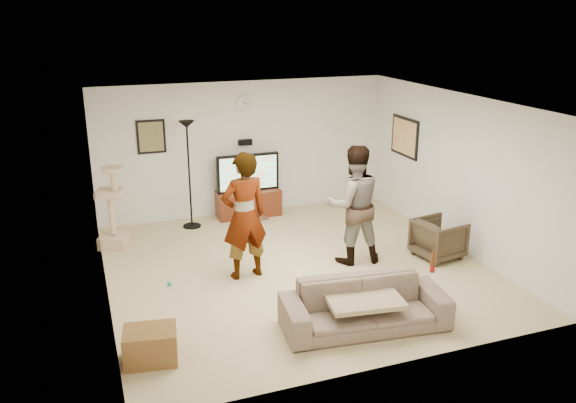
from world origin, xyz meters
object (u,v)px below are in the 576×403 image
object	(u,v)px
tv	(248,173)
floor_lamp	(189,175)
person_left	(244,216)
armchair	(439,239)
sofa	(365,305)
cat_tree	(111,207)
beer_bottle	(433,263)
side_table	(151,345)
tv_stand	(249,203)
person_right	(353,205)

from	to	relation	value
tv	floor_lamp	world-z (taller)	floor_lamp
tv	person_left	xyz separation A→B (m)	(-0.79, -2.52, 0.09)
person_left	armchair	bearing A→B (deg)	165.33
armchair	sofa	bearing A→B (deg)	116.71
cat_tree	sofa	bearing A→B (deg)	-54.13
person_left	beer_bottle	bearing A→B (deg)	127.47
tv	beer_bottle	size ratio (longest dim) A/B	4.72
beer_bottle	side_table	bearing A→B (deg)	177.39
tv_stand	beer_bottle	size ratio (longest dim) A/B	4.76
armchair	side_table	xyz separation A→B (m)	(-4.64, -1.36, -0.12)
side_table	armchair	bearing A→B (deg)	16.32
sofa	armchair	xyz separation A→B (m)	(2.07, 1.52, 0.02)
floor_lamp	cat_tree	distance (m)	1.49
cat_tree	person_right	world-z (taller)	person_right
person_left	beer_bottle	world-z (taller)	person_left
floor_lamp	beer_bottle	world-z (taller)	floor_lamp
tv	cat_tree	distance (m)	2.61
person_right	armchair	distance (m)	1.51
armchair	tv	bearing A→B (deg)	28.34
floor_lamp	armchair	xyz separation A→B (m)	(3.38, -2.68, -0.65)
sofa	armchair	bearing A→B (deg)	42.64
tv	person_left	bearing A→B (deg)	-107.41
sofa	beer_bottle	world-z (taller)	beer_bottle
tv_stand	person_left	xyz separation A→B (m)	(-0.79, -2.52, 0.69)
floor_lamp	sofa	world-z (taller)	floor_lamp
tv	armchair	xyz separation A→B (m)	(2.25, -2.90, -0.53)
person_left	cat_tree	bearing A→B (deg)	-54.36
tv_stand	person_right	world-z (taller)	person_right
tv	person_left	world-z (taller)	person_left
floor_lamp	armchair	distance (m)	4.36
tv_stand	floor_lamp	world-z (taller)	floor_lamp
floor_lamp	person_right	size ratio (longest dim) A/B	1.04
armchair	side_table	world-z (taller)	armchair
floor_lamp	person_left	xyz separation A→B (m)	(0.34, -2.31, -0.02)
tv	side_table	distance (m)	4.92
person_right	side_table	distance (m)	3.78
cat_tree	tv_stand	bearing A→B (deg)	15.38
tv	floor_lamp	size ratio (longest dim) A/B	0.61
floor_lamp	person_left	size ratio (longest dim) A/B	1.03
person_left	armchair	size ratio (longest dim) A/B	2.73
tv	person_right	distance (m)	2.71
tv	armchair	bearing A→B (deg)	-52.17
beer_bottle	cat_tree	bearing A→B (deg)	134.22
tv	sofa	size ratio (longest dim) A/B	0.58
floor_lamp	side_table	world-z (taller)	floor_lamp
person_left	armchair	distance (m)	3.13
cat_tree	person_left	world-z (taller)	person_left
person_right	floor_lamp	bearing A→B (deg)	-42.51
person_left	sofa	world-z (taller)	person_left
tv	person_right	bearing A→B (deg)	-70.41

